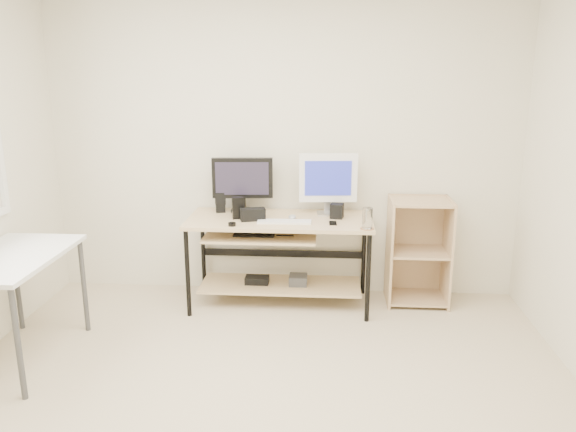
# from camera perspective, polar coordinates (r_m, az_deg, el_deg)

# --- Properties ---
(room) EXTENTS (4.01, 4.01, 2.62)m
(room) POSITION_cam_1_polar(r_m,az_deg,el_deg) (2.89, -6.32, 2.39)
(room) COLOR beige
(room) RESTS_ON ground
(desk) EXTENTS (1.50, 0.65, 0.75)m
(desk) POSITION_cam_1_polar(r_m,az_deg,el_deg) (4.63, -1.15, -2.75)
(desk) COLOR #D4B887
(desk) RESTS_ON ground
(side_table) EXTENTS (0.60, 1.00, 0.75)m
(side_table) POSITION_cam_1_polar(r_m,az_deg,el_deg) (4.12, -26.27, -4.66)
(side_table) COLOR white
(side_table) RESTS_ON ground
(shelf_unit) EXTENTS (0.50, 0.40, 0.90)m
(shelf_unit) POSITION_cam_1_polar(r_m,az_deg,el_deg) (4.86, 13.01, -3.37)
(shelf_unit) COLOR tan
(shelf_unit) RESTS_ON ground
(black_monitor) EXTENTS (0.51, 0.21, 0.46)m
(black_monitor) POSITION_cam_1_polar(r_m,az_deg,el_deg) (4.72, -4.64, 3.52)
(black_monitor) COLOR black
(black_monitor) RESTS_ON desk
(white_imac) EXTENTS (0.48, 0.15, 0.51)m
(white_imac) POSITION_cam_1_polar(r_m,az_deg,el_deg) (4.64, 4.10, 3.72)
(white_imac) COLOR silver
(white_imac) RESTS_ON desk
(keyboard) EXTENTS (0.43, 0.12, 0.01)m
(keyboard) POSITION_cam_1_polar(r_m,az_deg,el_deg) (4.44, -0.37, -0.58)
(keyboard) COLOR white
(keyboard) RESTS_ON desk
(mouse) EXTENTS (0.06, 0.10, 0.03)m
(mouse) POSITION_cam_1_polar(r_m,az_deg,el_deg) (4.54, 0.45, -0.10)
(mouse) COLOR #B6B6BC
(mouse) RESTS_ON desk
(center_speaker) EXTENTS (0.21, 0.14, 0.10)m
(center_speaker) POSITION_cam_1_polar(r_m,az_deg,el_deg) (4.50, -3.60, 0.16)
(center_speaker) COLOR black
(center_speaker) RESTS_ON desk
(speaker_left) EXTENTS (0.11, 0.11, 0.17)m
(speaker_left) POSITION_cam_1_polar(r_m,az_deg,el_deg) (4.78, -6.89, 1.48)
(speaker_left) COLOR black
(speaker_left) RESTS_ON desk
(speaker_right) EXTENTS (0.12, 0.12, 0.12)m
(speaker_right) POSITION_cam_1_polar(r_m,az_deg,el_deg) (4.58, 4.99, 0.52)
(speaker_right) COLOR black
(speaker_right) RESTS_ON desk
(audio_controller) EXTENTS (0.10, 0.08, 0.18)m
(audio_controller) POSITION_cam_1_polar(r_m,az_deg,el_deg) (4.56, -5.13, 0.83)
(audio_controller) COLOR black
(audio_controller) RESTS_ON desk
(volume_puck) EXTENTS (0.08, 0.08, 0.03)m
(volume_puck) POSITION_cam_1_polar(r_m,az_deg,el_deg) (4.37, -5.71, -0.84)
(volume_puck) COLOR black
(volume_puck) RESTS_ON desk
(smartphone) EXTENTS (0.06, 0.11, 0.01)m
(smartphone) POSITION_cam_1_polar(r_m,az_deg,el_deg) (4.42, 4.57, -0.73)
(smartphone) COLOR black
(smartphone) RESTS_ON desk
(coaster) EXTENTS (0.11, 0.11, 0.01)m
(coaster) POSITION_cam_1_polar(r_m,az_deg,el_deg) (4.31, 8.03, -1.27)
(coaster) COLOR #9B6946
(coaster) RESTS_ON desk
(drinking_glass) EXTENTS (0.09, 0.09, 0.16)m
(drinking_glass) POSITION_cam_1_polar(r_m,az_deg,el_deg) (4.28, 8.07, -0.21)
(drinking_glass) COLOR white
(drinking_glass) RESTS_ON coaster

